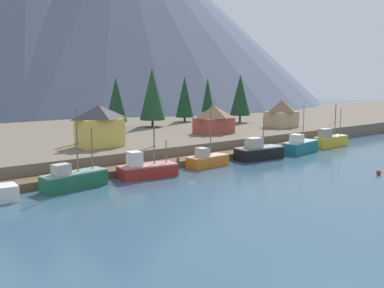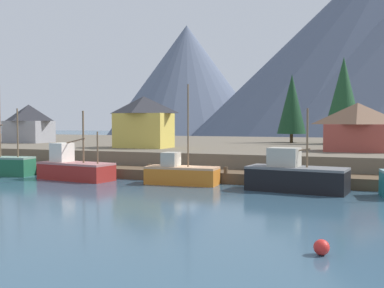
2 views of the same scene
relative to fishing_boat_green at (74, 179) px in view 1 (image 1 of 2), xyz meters
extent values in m
cube|color=#335166|center=(21.54, 21.98, -1.69)|extent=(400.00, 400.00, 1.00)
cube|color=brown|center=(21.54, 3.98, -0.69)|extent=(80.00, 4.00, 1.00)
cylinder|color=brown|center=(-6.46, 2.18, -0.39)|extent=(0.36, 0.36, 1.60)
cylinder|color=brown|center=(1.54, 2.18, -0.39)|extent=(0.36, 0.36, 1.60)
cylinder|color=brown|center=(9.54, 2.18, -0.39)|extent=(0.36, 0.36, 1.60)
cylinder|color=brown|center=(17.54, 2.18, -0.39)|extent=(0.36, 0.36, 1.60)
cylinder|color=brown|center=(25.54, 2.18, -0.39)|extent=(0.36, 0.36, 1.60)
cylinder|color=brown|center=(33.54, 2.18, -0.39)|extent=(0.36, 0.36, 1.60)
cylinder|color=brown|center=(41.54, 2.18, -0.39)|extent=(0.36, 0.36, 1.60)
cylinder|color=brown|center=(49.54, 2.18, -0.39)|extent=(0.36, 0.36, 1.60)
cylinder|color=brown|center=(57.54, 2.18, -0.39)|extent=(0.36, 0.36, 1.60)
cube|color=#665B4C|center=(21.54, 33.98, 0.06)|extent=(400.00, 56.00, 2.50)
cone|color=#4C566B|center=(49.86, 146.59, 36.82)|extent=(157.69, 157.69, 76.02)
cone|color=slate|center=(85.41, 133.97, 41.07)|extent=(182.73, 182.73, 84.51)
cone|color=#4C566B|center=(121.67, 152.56, 35.99)|extent=(156.93, 156.93, 74.35)
cube|color=#1E5B3D|center=(0.13, 0.02, -0.27)|extent=(8.46, 3.64, 1.83)
cube|color=gray|center=(0.13, 0.02, 0.74)|extent=(8.46, 3.64, 0.20)
cube|color=#B2AD9E|center=(-1.63, -0.24, 1.46)|extent=(2.18, 1.70, 1.23)
cylinder|color=brown|center=(0.66, 0.10, 4.72)|extent=(0.19, 0.19, 7.75)
cylinder|color=brown|center=(2.77, 0.42, 3.45)|extent=(0.16, 0.16, 5.21)
cylinder|color=brown|center=(-0.68, -0.10, 4.10)|extent=(3.36, 0.63, 0.50)
cube|color=maroon|center=(10.57, -0.22, -0.41)|extent=(8.24, 4.07, 1.55)
cube|color=#AD6C6A|center=(10.57, -0.22, 0.46)|extent=(8.24, 4.07, 0.20)
cube|color=silver|center=(8.72, 0.05, 1.52)|extent=(1.97, 2.06, 1.91)
cylinder|color=brown|center=(11.58, -0.37, 3.14)|extent=(0.18, 0.18, 5.16)
cylinder|color=brown|center=(13.37, -0.63, 2.12)|extent=(0.15, 0.15, 3.13)
cylinder|color=brown|center=(10.61, -0.23, 2.75)|extent=(2.42, 0.48, 0.65)
cube|color=#CC6B1E|center=(21.84, 0.42, -0.46)|extent=(6.83, 2.86, 1.46)
cube|color=tan|center=(21.84, 0.42, 0.38)|extent=(6.83, 2.86, 0.20)
cube|color=#B2AD9E|center=(20.72, 0.36, 1.12)|extent=(1.50, 1.87, 1.30)
cylinder|color=brown|center=(22.42, 0.45, 4.28)|extent=(0.14, 0.14, 7.61)
cube|color=black|center=(32.49, -0.23, -0.26)|extent=(8.49, 4.08, 1.85)
cube|color=slate|center=(32.49, -0.23, 0.77)|extent=(8.49, 4.08, 0.20)
cube|color=#B2AD9E|center=(31.38, -0.11, 1.65)|extent=(2.70, 2.18, 1.57)
cylinder|color=brown|center=(33.32, -0.33, 3.31)|extent=(0.17, 0.17, 4.89)
cylinder|color=brown|center=(32.17, -0.20, 2.16)|extent=(2.86, 0.44, 0.61)
cube|color=#196B70|center=(43.15, -0.31, -0.25)|extent=(8.56, 4.25, 1.87)
cube|color=#679496|center=(43.15, -0.31, 0.78)|extent=(8.56, 4.25, 0.20)
cube|color=silver|center=(41.78, -0.55, 1.57)|extent=(2.33, 2.19, 1.38)
cylinder|color=brown|center=(44.01, -0.17, 3.97)|extent=(0.13, 0.13, 6.17)
cylinder|color=brown|center=(42.60, -0.41, 3.17)|extent=(3.46, 0.69, 0.94)
cube|color=gold|center=(53.93, 0.72, -0.28)|extent=(8.19, 2.29, 1.82)
cube|color=tan|center=(53.93, 0.72, 0.74)|extent=(8.19, 2.29, 0.20)
cube|color=gray|center=(51.99, 0.72, 1.63)|extent=(2.35, 1.74, 1.60)
cylinder|color=brown|center=(55.09, 0.71, 3.94)|extent=(0.17, 0.17, 6.22)
cylinder|color=brown|center=(56.89, 0.71, 3.46)|extent=(0.14, 0.14, 5.25)
cylinder|color=brown|center=(53.99, 0.72, 3.27)|extent=(2.66, 0.12, 0.95)
cube|color=gold|center=(10.99, 14.00, 3.51)|extent=(6.70, 4.49, 4.39)
pyramid|color=#2D2D33|center=(10.99, 14.00, 6.79)|extent=(7.03, 4.72, 2.18)
cube|color=#9E4238|center=(36.72, 15.75, 2.84)|extent=(6.90, 4.87, 3.04)
pyramid|color=brown|center=(36.72, 15.75, 5.56)|extent=(7.24, 5.11, 2.40)
cube|color=tan|center=(55.96, 14.99, 3.00)|extent=(6.27, 4.94, 3.38)
pyramid|color=brown|center=(55.96, 14.99, 5.98)|extent=(6.58, 5.19, 2.57)
cylinder|color=#4C3823|center=(26.29, 35.35, 2.03)|extent=(0.50, 0.50, 1.42)
cone|color=#14381E|center=(26.29, 35.35, 7.44)|extent=(4.55, 4.55, 9.40)
cylinder|color=#4C3823|center=(57.46, 41.50, 2.18)|extent=(0.50, 0.50, 1.74)
cone|color=#14381E|center=(57.46, 41.50, 7.59)|extent=(3.27, 3.27, 9.07)
cylinder|color=#4C3823|center=(55.88, 27.77, 2.21)|extent=(0.50, 0.50, 1.79)
cone|color=#14381E|center=(55.88, 27.77, 7.95)|extent=(4.85, 4.85, 9.70)
cylinder|color=#4C3823|center=(34.18, 33.29, 2.08)|extent=(0.50, 0.50, 1.54)
cone|color=#194223|center=(34.18, 33.29, 8.53)|extent=(5.60, 5.60, 11.34)
cylinder|color=#4C3823|center=(46.86, 37.93, 1.89)|extent=(0.50, 0.50, 1.15)
cone|color=#14381E|center=(46.86, 37.93, 7.42)|extent=(4.44, 4.44, 9.91)
sphere|color=red|center=(36.38, -19.05, -0.84)|extent=(0.70, 0.70, 0.70)
camera|label=1|loc=(-23.34, -51.58, 12.24)|focal=43.30mm
camera|label=2|loc=(38.41, -40.12, 4.66)|focal=44.23mm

